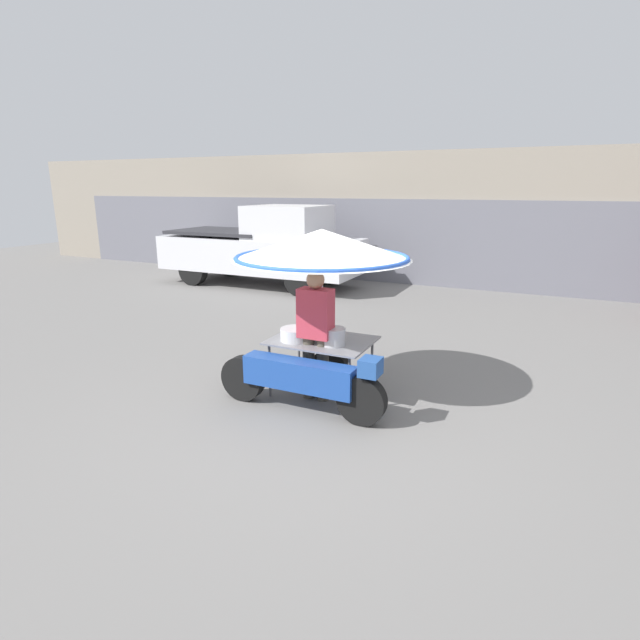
{
  "coord_description": "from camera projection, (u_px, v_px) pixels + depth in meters",
  "views": [
    {
      "loc": [
        2.21,
        -4.41,
        2.39
      ],
      "look_at": [
        -0.16,
        0.6,
        0.91
      ],
      "focal_mm": 28.0,
      "sensor_mm": 36.0,
      "label": 1
    }
  ],
  "objects": [
    {
      "name": "pickup_truck",
      "position": [
        265.0,
        247.0,
        12.32
      ],
      "size": [
        5.05,
        1.79,
        1.97
      ],
      "color": "black",
      "rests_on": "ground"
    },
    {
      "name": "shopfront_building",
      "position": [
        464.0,
        219.0,
        12.71
      ],
      "size": [
        28.0,
        2.06,
        3.23
      ],
      "color": "gray",
      "rests_on": "ground"
    },
    {
      "name": "vendor_motorcycle_cart",
      "position": [
        320.0,
        264.0,
        5.57
      ],
      "size": [
        2.02,
        2.02,
        1.94
      ],
      "color": "black",
      "rests_on": "ground"
    },
    {
      "name": "ground_plane",
      "position": [
        309.0,
        416.0,
        5.38
      ],
      "size": [
        36.0,
        36.0,
        0.0
      ],
      "primitive_type": "plane",
      "color": "slate"
    },
    {
      "name": "vendor_person",
      "position": [
        316.0,
        330.0,
        5.62
      ],
      "size": [
        0.38,
        0.22,
        1.51
      ],
      "color": "#4C473D",
      "rests_on": "ground"
    }
  ]
}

